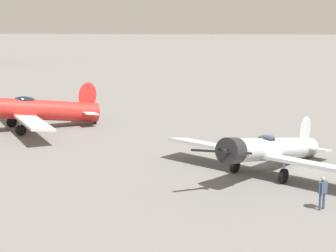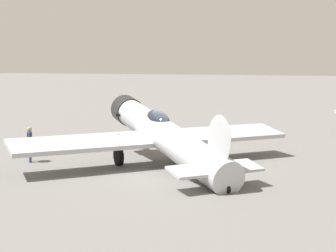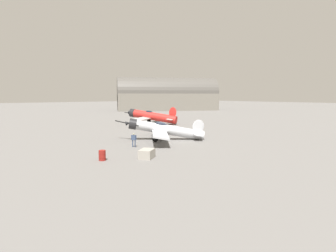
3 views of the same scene
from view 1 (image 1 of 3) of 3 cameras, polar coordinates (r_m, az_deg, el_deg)
ground_plane at (r=31.71m, az=11.07°, el=-4.67°), size 400.00×400.00×0.00m
airplane_foreground at (r=30.91m, az=10.69°, el=-2.49°), size 11.07×9.83×2.97m
airplane_mid_apron at (r=42.95m, az=-14.25°, el=1.66°), size 9.78×11.82×3.53m
ground_crew_mechanic at (r=25.89m, az=16.03°, el=-6.51°), size 0.48×0.45×1.58m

